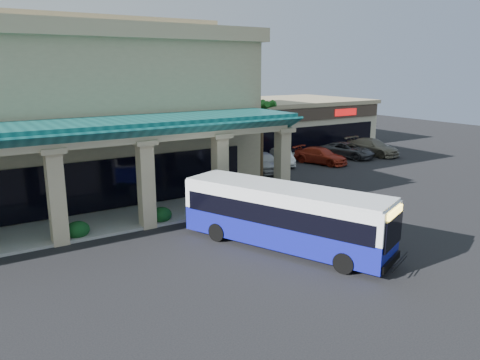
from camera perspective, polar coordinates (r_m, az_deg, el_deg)
ground at (r=22.66m, az=0.98°, el=-8.10°), size 110.00×110.00×0.00m
main_building at (r=33.84m, az=-26.51°, el=7.61°), size 30.80×14.80×11.35m
arcade at (r=25.22m, az=-23.41°, el=-0.20°), size 30.00×6.20×5.70m
strip_mall at (r=51.38m, az=2.96°, el=6.96°), size 22.50×12.50×4.90m
palm_0 at (r=35.30m, az=2.65°, el=5.32°), size 2.40×2.40×6.60m
palm_1 at (r=38.36m, az=1.28°, el=5.39°), size 2.40×2.40×5.80m
broadleaf_tree at (r=41.68m, az=-4.87°, el=5.32°), size 2.60×2.60×4.81m
transit_bus at (r=22.15m, az=5.40°, el=-4.59°), size 6.43×10.77×2.97m
pedestrian at (r=26.76m, az=12.74°, el=-3.18°), size 0.69×0.69×1.61m
car_silver at (r=38.46m, az=2.98°, el=2.22°), size 3.09×5.01×1.59m
car_white at (r=41.24m, az=5.17°, el=2.81°), size 3.06×4.41×1.38m
car_red at (r=42.20m, az=9.80°, el=2.95°), size 3.40×5.31×1.43m
car_gray at (r=45.51m, az=12.93°, el=3.57°), size 3.85×5.68×1.44m
car_extra at (r=47.48m, az=15.83°, el=3.89°), size 2.86×5.69×1.59m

